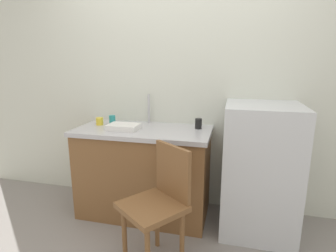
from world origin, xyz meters
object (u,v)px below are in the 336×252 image
at_px(dish_tray, 123,127).
at_px(cup_teal, 112,120).
at_px(cup_black, 198,124).
at_px(refrigerator, 259,169).
at_px(chair, 159,201).
at_px(cup_yellow, 100,121).

relative_size(dish_tray, cup_teal, 2.96).
relative_size(dish_tray, cup_black, 2.92).
relative_size(refrigerator, cup_black, 11.77).
xyz_separation_m(refrigerator, chair, (-0.73, -0.62, -0.07)).
relative_size(refrigerator, cup_teal, 11.94).
height_order(refrigerator, chair, refrigerator).
relative_size(chair, cup_black, 9.27).
bearing_deg(cup_teal, cup_black, 2.97).
height_order(chair, dish_tray, dish_tray).
xyz_separation_m(cup_yellow, cup_teal, (0.12, 0.04, 0.01)).
xyz_separation_m(chair, dish_tray, (-0.50, 0.55, 0.39)).
bearing_deg(cup_teal, chair, -46.27).
bearing_deg(dish_tray, refrigerator, 3.10).
bearing_deg(cup_black, cup_teal, -177.03).
xyz_separation_m(chair, cup_teal, (-0.68, 0.71, 0.41)).
relative_size(dish_tray, cup_yellow, 3.85).
xyz_separation_m(refrigerator, dish_tray, (-1.23, -0.07, 0.32)).
relative_size(refrigerator, cup_yellow, 15.55).
bearing_deg(cup_black, cup_yellow, -175.26).
relative_size(refrigerator, chair, 1.27).
bearing_deg(refrigerator, cup_black, 166.41).
distance_m(refrigerator, cup_black, 0.67).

